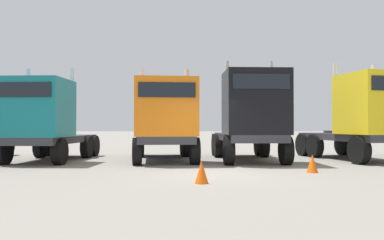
{
  "coord_description": "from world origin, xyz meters",
  "views": [
    {
      "loc": [
        -0.97,
        -12.53,
        1.49
      ],
      "look_at": [
        -0.59,
        4.61,
        1.75
      ],
      "focal_mm": 37.27,
      "sensor_mm": 36.0,
      "label": 1
    }
  ],
  "objects_px": {
    "semi_truck_black": "(252,116)",
    "traffic_cone_near": "(312,163)",
    "semi_truck_yellow": "(366,116)",
    "semi_truck_orange": "(165,120)",
    "traffic_cone_far": "(202,172)",
    "semi_truck_teal": "(43,120)"
  },
  "relations": [
    {
      "from": "semi_truck_orange",
      "to": "traffic_cone_far",
      "type": "relative_size",
      "value": 11.1
    },
    {
      "from": "semi_truck_orange",
      "to": "traffic_cone_near",
      "type": "distance_m",
      "value": 6.38
    },
    {
      "from": "semi_truck_orange",
      "to": "semi_truck_black",
      "type": "bearing_deg",
      "value": 81.98
    },
    {
      "from": "semi_truck_orange",
      "to": "semi_truck_yellow",
      "type": "xyz_separation_m",
      "value": [
        8.47,
        0.1,
        0.18
      ]
    },
    {
      "from": "semi_truck_yellow",
      "to": "traffic_cone_far",
      "type": "relative_size",
      "value": 10.38
    },
    {
      "from": "semi_truck_black",
      "to": "semi_truck_yellow",
      "type": "xyz_separation_m",
      "value": [
        4.9,
        0.31,
        0.03
      ]
    },
    {
      "from": "semi_truck_teal",
      "to": "traffic_cone_near",
      "type": "distance_m",
      "value": 10.68
    },
    {
      "from": "semi_truck_teal",
      "to": "semi_truck_yellow",
      "type": "height_order",
      "value": "semi_truck_yellow"
    },
    {
      "from": "semi_truck_yellow",
      "to": "semi_truck_black",
      "type": "bearing_deg",
      "value": -97.08
    },
    {
      "from": "traffic_cone_far",
      "to": "semi_truck_teal",
      "type": "bearing_deg",
      "value": 135.44
    },
    {
      "from": "semi_truck_teal",
      "to": "semi_truck_orange",
      "type": "bearing_deg",
      "value": 94.39
    },
    {
      "from": "traffic_cone_near",
      "to": "traffic_cone_far",
      "type": "height_order",
      "value": "traffic_cone_far"
    },
    {
      "from": "semi_truck_black",
      "to": "traffic_cone_near",
      "type": "bearing_deg",
      "value": 18.82
    },
    {
      "from": "semi_truck_orange",
      "to": "semi_truck_black",
      "type": "height_order",
      "value": "semi_truck_black"
    },
    {
      "from": "semi_truck_black",
      "to": "semi_truck_orange",
      "type": "bearing_deg",
      "value": -94.5
    },
    {
      "from": "semi_truck_teal",
      "to": "semi_truck_orange",
      "type": "height_order",
      "value": "semi_truck_teal"
    },
    {
      "from": "semi_truck_yellow",
      "to": "traffic_cone_near",
      "type": "bearing_deg",
      "value": -52.94
    },
    {
      "from": "semi_truck_orange",
      "to": "semi_truck_black",
      "type": "distance_m",
      "value": 3.58
    },
    {
      "from": "semi_truck_black",
      "to": "traffic_cone_near",
      "type": "height_order",
      "value": "semi_truck_black"
    },
    {
      "from": "semi_truck_teal",
      "to": "traffic_cone_far",
      "type": "distance_m",
      "value": 8.85
    },
    {
      "from": "semi_truck_yellow",
      "to": "traffic_cone_near",
      "type": "relative_size",
      "value": 10.51
    },
    {
      "from": "semi_truck_orange",
      "to": "traffic_cone_far",
      "type": "xyz_separation_m",
      "value": [
        1.23,
        -6.18,
        -1.45
      ]
    }
  ]
}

